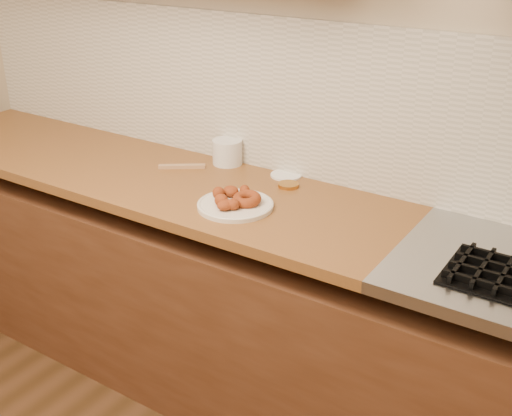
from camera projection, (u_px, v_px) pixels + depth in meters
name	position (u px, v px, depth m)	size (l,w,h in m)	color
wall_back	(316.00, 62.00, 2.33)	(4.00, 0.02, 2.70)	tan
base_cabinet	(268.00, 324.00, 2.49)	(3.60, 0.60, 0.77)	#57311F
butcher_block	(134.00, 172.00, 2.61)	(2.30, 0.62, 0.04)	brown
backsplash	(313.00, 103.00, 2.38)	(3.60, 0.02, 0.60)	beige
donut_plate	(235.00, 205.00, 2.25)	(0.27, 0.27, 0.02)	silver
ring_donut	(247.00, 199.00, 2.23)	(0.10, 0.10, 0.04)	maroon
fried_dough_chunks	(229.00, 197.00, 2.24)	(0.15, 0.20, 0.05)	maroon
plastic_tub	(227.00, 152.00, 2.63)	(0.12, 0.12, 0.10)	silver
tub_lid	(286.00, 175.00, 2.52)	(0.12, 0.12, 0.01)	white
brass_jar_lid	(288.00, 185.00, 2.42)	(0.08, 0.08, 0.01)	#B77E33
wooden_utensil	(182.00, 166.00, 2.60)	(0.19, 0.02, 0.01)	#A77E57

